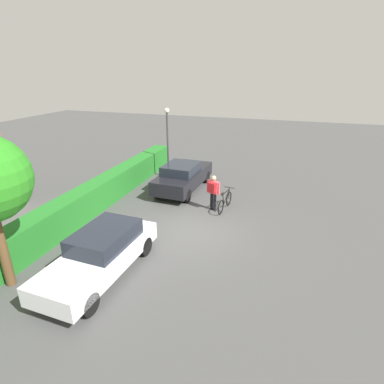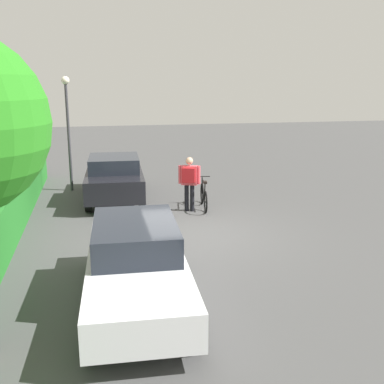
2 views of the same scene
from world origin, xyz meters
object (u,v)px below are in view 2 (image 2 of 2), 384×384
at_px(parked_car_near, 136,263).
at_px(street_lamp, 68,117).
at_px(parked_car_far, 114,176).
at_px(bicycle, 204,196).
at_px(person_rider, 189,179).

xyz_separation_m(parked_car_near, street_lamp, (9.19, 1.48, 1.87)).
distance_m(parked_car_far, bicycle, 3.19).
bearing_deg(person_rider, bicycle, -64.54).
bearing_deg(bicycle, person_rider, 115.46).
relative_size(parked_car_far, bicycle, 2.59).
bearing_deg(person_rider, parked_car_far, 47.13).
bearing_deg(person_rider, street_lamp, 45.20).
bearing_deg(parked_car_near, parked_car_far, 0.06).
xyz_separation_m(parked_car_far, street_lamp, (1.60, 1.47, 1.85)).
height_order(parked_car_near, street_lamp, street_lamp).
bearing_deg(parked_car_far, parked_car_near, -179.94).
xyz_separation_m(parked_car_near, bicycle, (5.86, -2.64, -0.37)).
bearing_deg(person_rider, parked_car_near, 159.26).
xyz_separation_m(bicycle, street_lamp, (3.33, 4.12, 2.24)).
relative_size(bicycle, person_rider, 1.04).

